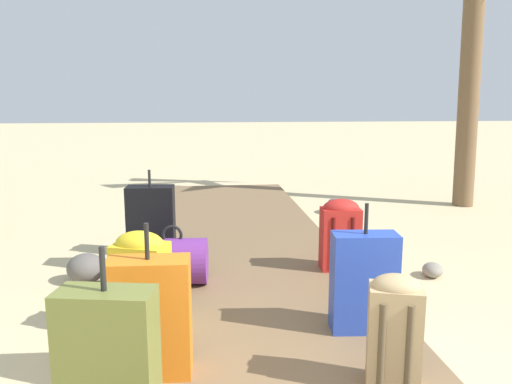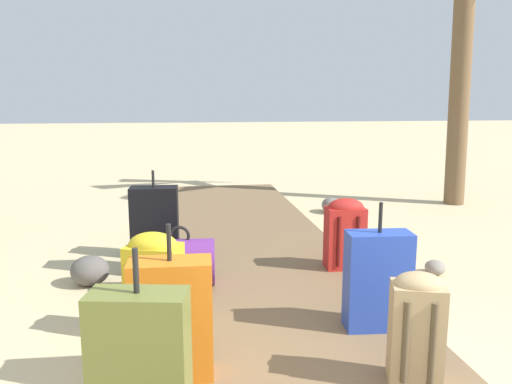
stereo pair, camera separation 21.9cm
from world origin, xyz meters
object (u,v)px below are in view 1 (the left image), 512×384
object	(u,v)px
backpack_teal	(148,216)
suitcase_olive	(108,367)
suitcase_orange	(150,317)
suitcase_blue	(364,282)
suitcase_black	(151,225)
backpack_yellow	(141,276)
backpack_red	(340,232)
duffel_bag_purple	(173,261)
backpack_tan	(394,329)

from	to	relation	value
backpack_teal	suitcase_olive	bearing A→B (deg)	-87.59
suitcase_orange	suitcase_blue	bearing A→B (deg)	16.72
backpack_teal	suitcase_black	size ratio (longest dim) A/B	0.72
suitcase_blue	suitcase_olive	bearing A→B (deg)	-146.94
backpack_yellow	suitcase_orange	size ratio (longest dim) A/B	0.75
suitcase_black	suitcase_orange	bearing A→B (deg)	-85.00
backpack_red	duffel_bag_purple	size ratio (longest dim) A/B	1.09
backpack_red	suitcase_blue	world-z (taller)	suitcase_blue
suitcase_black	backpack_yellow	bearing A→B (deg)	-87.75
backpack_yellow	backpack_teal	xyz separation A→B (m)	(-0.13, 1.77, -0.01)
backpack_teal	suitcase_blue	size ratio (longest dim) A/B	0.74
backpack_red	suitcase_black	distance (m)	1.66
suitcase_olive	duffel_bag_purple	size ratio (longest dim) A/B	1.53
duffel_bag_purple	suitcase_orange	bearing A→B (deg)	-92.05
backpack_yellow	suitcase_olive	xyz separation A→B (m)	(-0.00, -1.16, 0.01)
backpack_teal	suitcase_black	world-z (taller)	suitcase_black
backpack_tan	duffel_bag_purple	xyz separation A→B (m)	(-1.18, 1.60, -0.13)
backpack_teal	suitcase_black	xyz separation A→B (m)	(0.08, -0.50, 0.03)
suitcase_olive	suitcase_black	xyz separation A→B (m)	(-0.05, 2.43, 0.01)
backpack_teal	suitcase_blue	xyz separation A→B (m)	(1.53, -2.01, -0.00)
backpack_tan	backpack_red	bearing A→B (deg)	82.85
backpack_yellow	suitcase_black	xyz separation A→B (m)	(-0.05, 1.27, 0.02)
backpack_yellow	backpack_tan	bearing A→B (deg)	-33.25
suitcase_blue	duffel_bag_purple	world-z (taller)	suitcase_blue
backpack_yellow	backpack_tan	size ratio (longest dim) A/B	1.04
suitcase_blue	duffel_bag_purple	bearing A→B (deg)	142.15
suitcase_blue	suitcase_black	bearing A→B (deg)	133.83
backpack_teal	suitcase_orange	distance (m)	2.41
suitcase_olive	suitcase_blue	world-z (taller)	suitcase_olive
suitcase_orange	duffel_bag_purple	distance (m)	1.35
backpack_yellow	backpack_teal	world-z (taller)	backpack_yellow
suitcase_black	backpack_teal	bearing A→B (deg)	98.87
suitcase_black	suitcase_blue	size ratio (longest dim) A/B	1.02
backpack_tan	backpack_teal	bearing A→B (deg)	119.09
backpack_tan	backpack_yellow	bearing A→B (deg)	146.75
suitcase_black	suitcase_orange	distance (m)	1.90
suitcase_olive	suitcase_black	size ratio (longest dim) A/B	1.03
backpack_red	backpack_tan	xyz separation A→B (m)	(-0.23, -1.80, -0.01)
suitcase_olive	backpack_teal	size ratio (longest dim) A/B	1.43
backpack_yellow	suitcase_blue	size ratio (longest dim) A/B	0.76
backpack_tan	suitcase_black	world-z (taller)	suitcase_black
backpack_yellow	suitcase_blue	distance (m)	1.42
duffel_bag_purple	suitcase_black	bearing A→B (deg)	111.26
backpack_tan	duffel_bag_purple	size ratio (longest dim) A/B	1.05
suitcase_olive	suitcase_blue	bearing A→B (deg)	33.06
backpack_red	duffel_bag_purple	world-z (taller)	backpack_red
backpack_red	suitcase_orange	xyz separation A→B (m)	(-1.46, -1.54, -0.00)
backpack_tan	suitcase_blue	size ratio (longest dim) A/B	0.73
suitcase_blue	duffel_bag_purple	distance (m)	1.57
suitcase_black	suitcase_orange	world-z (taller)	suitcase_black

